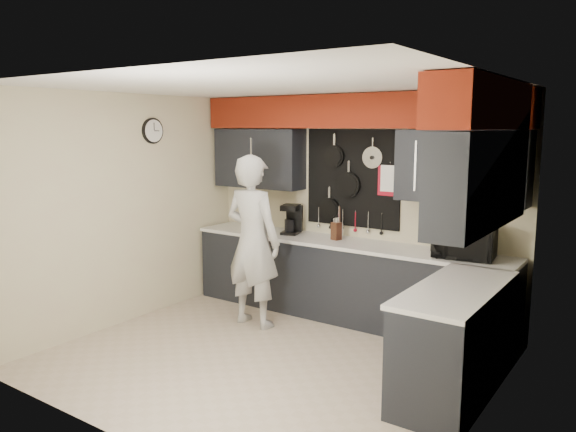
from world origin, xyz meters
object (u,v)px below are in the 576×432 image
Objects in this scene: knife_block at (336,231)px; utensil_crock at (337,231)px; coffee_maker at (292,219)px; person at (253,241)px; microwave at (464,242)px.

knife_block is 0.06m from utensil_crock.
coffee_maker is 0.83m from person.
utensil_crock is at bearing 122.15° from knife_block.
knife_block is at bearing 170.75° from microwave.
utensil_crock is 0.09× the size of person.
person is at bearing -124.61° from utensil_crock.
utensil_crock is 0.63m from coffee_maker.
coffee_maker is (-2.15, 0.07, 0.02)m from microwave.
person reaches higher than utensil_crock.
person is at bearing -167.90° from microwave.
knife_block is 1.01m from person.
utensil_crock is at bearing -13.60° from coffee_maker.
person is (0.03, -0.82, -0.14)m from coffee_maker.
microwave is 1.53m from utensil_crock.
knife_block is at bearing -18.88° from coffee_maker.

